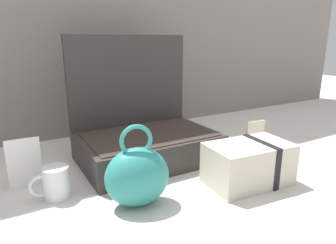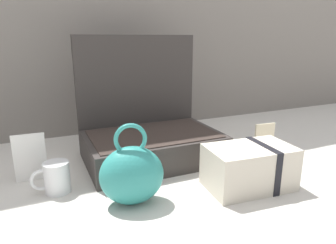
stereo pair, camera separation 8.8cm
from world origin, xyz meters
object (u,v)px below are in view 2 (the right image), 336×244
(cream_toiletry_bag, at_px, (250,167))
(coffee_mug, at_px, (56,177))
(info_card_left, at_px, (264,139))
(open_suitcase, at_px, (149,132))
(teal_pouch_handbag, at_px, (132,175))
(poster_card_right, at_px, (30,157))

(cream_toiletry_bag, height_order, coffee_mug, cream_toiletry_bag)
(cream_toiletry_bag, relative_size, info_card_left, 2.19)
(open_suitcase, relative_size, info_card_left, 3.92)
(coffee_mug, distance_m, info_card_left, 0.73)
(info_card_left, bearing_deg, teal_pouch_handbag, -161.05)
(info_card_left, bearing_deg, cream_toiletry_bag, -134.00)
(open_suitcase, bearing_deg, info_card_left, -19.50)
(cream_toiletry_bag, relative_size, poster_card_right, 1.74)
(open_suitcase, distance_m, coffee_mug, 0.36)
(open_suitcase, distance_m, cream_toiletry_bag, 0.38)
(open_suitcase, distance_m, teal_pouch_handbag, 0.32)
(open_suitcase, xyz_separation_m, poster_card_right, (-0.39, -0.03, -0.02))
(poster_card_right, bearing_deg, coffee_mug, -57.85)
(coffee_mug, bearing_deg, cream_toiletry_bag, -20.70)
(info_card_left, bearing_deg, open_suitcase, 165.45)
(teal_pouch_handbag, xyz_separation_m, cream_toiletry_bag, (0.34, -0.05, -0.02))
(open_suitcase, relative_size, cream_toiletry_bag, 1.78)
(open_suitcase, bearing_deg, poster_card_right, -175.72)
(open_suitcase, bearing_deg, cream_toiletry_bag, -61.04)
(teal_pouch_handbag, distance_m, cream_toiletry_bag, 0.34)
(teal_pouch_handbag, bearing_deg, info_card_left, 14.00)
(cream_toiletry_bag, distance_m, info_card_left, 0.29)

